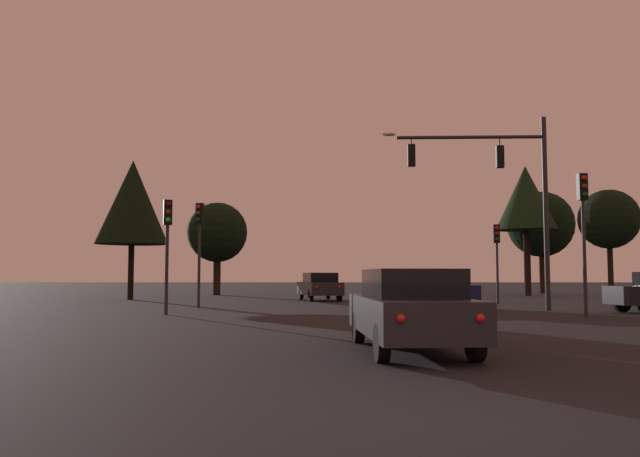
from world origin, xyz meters
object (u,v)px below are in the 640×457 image
Objects in this scene: tree_center_horizon at (544,224)px; traffic_light_median at (170,233)px; car_crossing_left at (424,290)px; tree_behind_sign at (220,233)px; traffic_light_corner_left at (587,216)px; tree_left_far at (529,198)px; traffic_signal_mast_arm at (504,180)px; car_far_lane at (323,286)px; tree_right_cluster at (612,219)px; tree_lot_edge at (136,202)px; car_nearside_lane at (413,308)px; traffic_light_far_side at (500,247)px; traffic_light_corner_right at (202,234)px.

traffic_light_median is at bearing -131.73° from tree_center_horizon.
tree_behind_sign reaches higher than car_crossing_left.
traffic_light_corner_left is 22.16m from tree_left_far.
traffic_signal_mast_arm reaches higher than car_far_lane.
car_far_lane is (-8.85, 13.73, -2.59)m from traffic_light_corner_left.
tree_lot_edge is at bearing -175.92° from tree_right_cluster.
traffic_light_far_side is at bearing 69.66° from car_nearside_lane.
car_far_lane is at bearing 126.87° from traffic_signal_mast_arm.
traffic_signal_mast_arm is 1.01× the size of tree_center_horizon.
traffic_signal_mast_arm reaches higher than tree_center_horizon.
tree_right_cluster is at bearing 62.79° from traffic_light_corner_left.
traffic_light_median is 0.92× the size of car_far_lane.
traffic_light_corner_left reaches higher than car_nearside_lane.
tree_center_horizon reaches higher than car_nearside_lane.
car_far_lane is at bearing -51.53° from tree_behind_sign.
tree_right_cluster is 28.17m from tree_lot_edge.
tree_lot_edge reaches higher than traffic_light_corner_left.
tree_lot_edge reaches higher than traffic_light_far_side.
traffic_signal_mast_arm is 1.19× the size of tree_right_cluster.
car_crossing_left is (9.54, 2.96, -2.12)m from traffic_light_median.
car_nearside_lane is 30.46m from tree_right_cluster.
traffic_light_median reaches higher than traffic_light_far_side.
tree_left_far is at bearing 68.79° from traffic_signal_mast_arm.
tree_center_horizon reaches higher than car_crossing_left.
car_crossing_left is 0.58× the size of tree_lot_edge.
tree_center_horizon is (23.86, 3.57, 0.87)m from tree_behind_sign.
car_crossing_left is 18.48m from tree_right_cluster.
car_far_lane is at bearing 66.10° from traffic_light_median.
car_crossing_left is 21.78m from tree_behind_sign.
traffic_light_corner_right is 16.82m from tree_behind_sign.
traffic_light_median is 0.64× the size of tree_behind_sign.
tree_left_far is 5.83m from tree_center_horizon.
traffic_light_far_side is 0.86× the size of car_far_lane.
traffic_light_corner_right is at bearing 86.87° from traffic_light_median.
traffic_signal_mast_arm is 1.61× the size of traffic_light_corner_left.
traffic_light_corner_right is at bearing 170.76° from traffic_signal_mast_arm.
traffic_light_corner_right is 10.44m from tree_lot_edge.
car_nearside_lane and car_far_lane have the same top height.
tree_right_cluster is (24.54, -6.10, 0.39)m from tree_behind_sign.
tree_left_far is 25.58m from tree_lot_edge.
tree_left_far is at bearing 68.05° from car_nearside_lane.
traffic_light_median is (-14.29, 1.46, -0.48)m from traffic_light_corner_left.
traffic_light_corner_right is 0.69× the size of tree_right_cluster.
tree_lot_edge is at bearing -113.61° from tree_behind_sign.
traffic_light_far_side is at bearing -140.92° from tree_right_cluster.
car_nearside_lane is 33.29m from tree_behind_sign.
traffic_light_far_side reaches higher than car_far_lane.
traffic_light_corner_right is 9.56m from car_far_lane.
traffic_light_median is at bearing -150.25° from traffic_light_far_side.
traffic_light_median reaches higher than car_far_lane.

